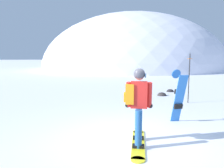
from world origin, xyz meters
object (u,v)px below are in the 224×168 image
piste_marker_near (189,75)px  rock_dark (162,96)px  snowboarder_main (137,104)px  spare_snowboard (179,96)px  rock_mid (170,92)px

piste_marker_near → rock_dark: size_ratio=4.47×
snowboarder_main → spare_snowboard: snowboarder_main is taller
spare_snowboard → snowboarder_main: bearing=-142.0°
snowboarder_main → spare_snowboard: size_ratio=1.11×
piste_marker_near → rock_dark: 2.24m
piste_marker_near → spare_snowboard: bearing=-125.2°
spare_snowboard → rock_dark: 4.67m
rock_mid → rock_dark: bearing=-132.1°
spare_snowboard → piste_marker_near: bearing=54.8°
spare_snowboard → rock_mid: 6.01m
spare_snowboard → piste_marker_near: piste_marker_near is taller
rock_mid → snowboarder_main: bearing=-120.9°
snowboarder_main → rock_mid: size_ratio=4.19×
piste_marker_near → rock_mid: (0.58, 2.91, -1.21)m
rock_dark → piste_marker_near: bearing=-77.9°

